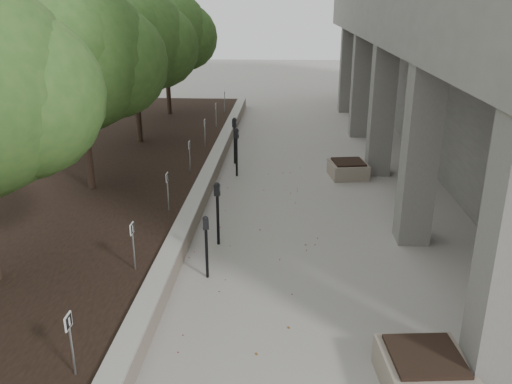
% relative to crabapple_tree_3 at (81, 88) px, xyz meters
% --- Properties ---
extents(retaining_wall, '(0.39, 26.00, 0.50)m').
position_rel_crabapple_tree_3_xyz_m(retaining_wall, '(2.97, 1.00, -2.87)').
color(retaining_wall, gray).
rests_on(retaining_wall, ground).
extents(planting_bed, '(7.00, 26.00, 0.40)m').
position_rel_crabapple_tree_3_xyz_m(planting_bed, '(-0.70, 1.00, -2.92)').
color(planting_bed, black).
rests_on(planting_bed, ground).
extents(crabapple_tree_3, '(4.60, 4.00, 5.44)m').
position_rel_crabapple_tree_3_xyz_m(crabapple_tree_3, '(0.00, 0.00, 0.00)').
color(crabapple_tree_3, '#315821').
rests_on(crabapple_tree_3, planting_bed).
extents(crabapple_tree_4, '(4.60, 4.00, 5.44)m').
position_rel_crabapple_tree_3_xyz_m(crabapple_tree_4, '(0.00, 5.00, 0.00)').
color(crabapple_tree_4, '#315821').
rests_on(crabapple_tree_4, planting_bed).
extents(crabapple_tree_5, '(4.60, 4.00, 5.44)m').
position_rel_crabapple_tree_3_xyz_m(crabapple_tree_5, '(0.00, 10.00, 0.00)').
color(crabapple_tree_5, '#315821').
rests_on(crabapple_tree_5, planting_bed).
extents(parking_sign_2, '(0.04, 0.22, 0.96)m').
position_rel_crabapple_tree_3_xyz_m(parking_sign_2, '(2.45, -7.50, -2.24)').
color(parking_sign_2, black).
rests_on(parking_sign_2, planting_bed).
extents(parking_sign_3, '(0.04, 0.22, 0.96)m').
position_rel_crabapple_tree_3_xyz_m(parking_sign_3, '(2.45, -4.50, -2.24)').
color(parking_sign_3, black).
rests_on(parking_sign_3, planting_bed).
extents(parking_sign_4, '(0.04, 0.22, 0.96)m').
position_rel_crabapple_tree_3_xyz_m(parking_sign_4, '(2.45, -1.50, -2.24)').
color(parking_sign_4, black).
rests_on(parking_sign_4, planting_bed).
extents(parking_sign_5, '(0.04, 0.22, 0.96)m').
position_rel_crabapple_tree_3_xyz_m(parking_sign_5, '(2.45, 1.50, -2.24)').
color(parking_sign_5, black).
rests_on(parking_sign_5, planting_bed).
extents(parking_sign_6, '(0.04, 0.22, 0.96)m').
position_rel_crabapple_tree_3_xyz_m(parking_sign_6, '(2.45, 4.50, -2.24)').
color(parking_sign_6, black).
rests_on(parking_sign_6, planting_bed).
extents(parking_sign_7, '(0.04, 0.22, 0.96)m').
position_rel_crabapple_tree_3_xyz_m(parking_sign_7, '(2.45, 7.50, -2.24)').
color(parking_sign_7, black).
rests_on(parking_sign_7, planting_bed).
extents(parking_sign_8, '(0.04, 0.22, 0.96)m').
position_rel_crabapple_tree_3_xyz_m(parking_sign_8, '(2.45, 10.50, -2.24)').
color(parking_sign_8, black).
rests_on(parking_sign_8, planting_bed).
extents(parking_meter_2, '(0.15, 0.12, 1.33)m').
position_rel_crabapple_tree_3_xyz_m(parking_meter_2, '(3.75, -4.01, -2.45)').
color(parking_meter_2, black).
rests_on(parking_meter_2, ground).
extents(parking_meter_3, '(0.16, 0.12, 1.49)m').
position_rel_crabapple_tree_3_xyz_m(parking_meter_3, '(3.78, -2.49, -2.37)').
color(parking_meter_3, black).
rests_on(parking_meter_3, ground).
extents(parking_meter_4, '(0.18, 0.15, 1.55)m').
position_rel_crabapple_tree_3_xyz_m(parking_meter_4, '(3.74, 2.46, -2.35)').
color(parking_meter_4, black).
rests_on(parking_meter_4, ground).
extents(parking_meter_5, '(0.18, 0.15, 1.59)m').
position_rel_crabapple_tree_3_xyz_m(parking_meter_5, '(3.56, 3.80, -2.33)').
color(parking_meter_5, black).
rests_on(parking_meter_5, ground).
extents(planter_front, '(1.28, 1.28, 0.55)m').
position_rel_crabapple_tree_3_xyz_m(planter_front, '(7.29, -6.97, -2.85)').
color(planter_front, gray).
rests_on(planter_front, ground).
extents(planter_back, '(1.26, 1.26, 0.52)m').
position_rel_crabapple_tree_3_xyz_m(planter_back, '(7.24, 2.58, -2.86)').
color(planter_back, gray).
rests_on(planter_back, ground).
extents(berry_scatter, '(3.30, 14.10, 0.02)m').
position_rel_crabapple_tree_3_xyz_m(berry_scatter, '(4.70, -3.00, -3.11)').
color(berry_scatter, maroon).
rests_on(berry_scatter, ground).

